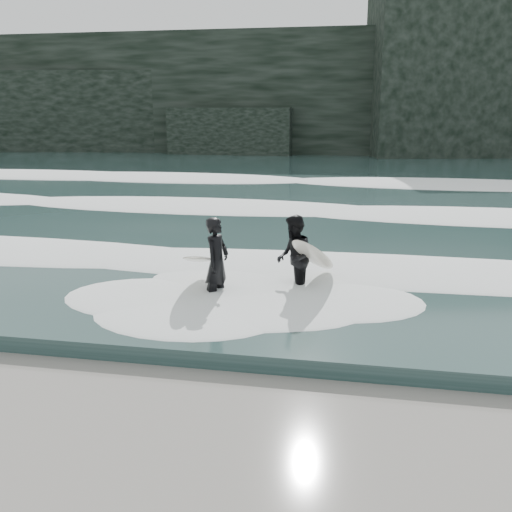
# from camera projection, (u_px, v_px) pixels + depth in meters

# --- Properties ---
(ground) EXTENTS (120.00, 120.00, 0.00)m
(ground) POSITION_uv_depth(u_px,v_px,m) (87.00, 488.00, 6.14)
(ground) COLOR #837652
(ground) RESTS_ON ground
(sea) EXTENTS (90.00, 52.00, 0.30)m
(sea) POSITION_uv_depth(u_px,v_px,m) (315.00, 175.00, 33.69)
(sea) COLOR #273F3D
(sea) RESTS_ON ground
(headland) EXTENTS (70.00, 9.00, 10.00)m
(headland) POSITION_uv_depth(u_px,v_px,m) (334.00, 96.00, 48.64)
(headland) COLOR black
(headland) RESTS_ON ground
(foam_near) EXTENTS (60.00, 3.20, 0.20)m
(foam_near) POSITION_uv_depth(u_px,v_px,m) (250.00, 252.00, 14.60)
(foam_near) COLOR white
(foam_near) RESTS_ON sea
(foam_mid) EXTENTS (60.00, 4.00, 0.24)m
(foam_mid) POSITION_uv_depth(u_px,v_px,m) (286.00, 206.00, 21.25)
(foam_mid) COLOR white
(foam_mid) RESTS_ON sea
(foam_far) EXTENTS (60.00, 4.80, 0.30)m
(foam_far) POSITION_uv_depth(u_px,v_px,m) (309.00, 177.00, 29.81)
(foam_far) COLOR white
(foam_far) RESTS_ON sea
(surfer_left) EXTENTS (1.11, 2.11, 1.85)m
(surfer_left) POSITION_uv_depth(u_px,v_px,m) (213.00, 262.00, 11.62)
(surfer_left) COLOR black
(surfer_left) RESTS_ON ground
(surfer_right) EXTENTS (1.40, 2.14, 1.81)m
(surfer_right) POSITION_uv_depth(u_px,v_px,m) (296.00, 257.00, 12.02)
(surfer_right) COLOR black
(surfer_right) RESTS_ON ground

